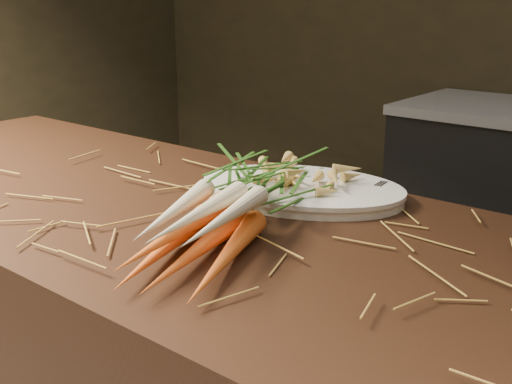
% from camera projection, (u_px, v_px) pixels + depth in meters
% --- Properties ---
extents(straw_bedding, '(1.40, 0.60, 0.02)m').
position_uv_depth(straw_bedding, '(249.00, 223.00, 1.08)').
color(straw_bedding, '#A48833').
rests_on(straw_bedding, main_counter).
extents(root_veg_bunch, '(0.34, 0.57, 0.10)m').
position_uv_depth(root_veg_bunch, '(239.00, 199.00, 1.07)').
color(root_veg_bunch, '#ED5A18').
rests_on(root_veg_bunch, main_counter).
extents(serving_platter, '(0.46, 0.37, 0.02)m').
position_uv_depth(serving_platter, '(301.00, 191.00, 1.25)').
color(serving_platter, white).
rests_on(serving_platter, main_counter).
extents(roasted_veg_heap, '(0.23, 0.19, 0.04)m').
position_uv_depth(roasted_veg_heap, '(302.00, 175.00, 1.24)').
color(roasted_veg_heap, gold).
rests_on(roasted_veg_heap, serving_platter).
extents(serving_fork, '(0.03, 0.15, 0.00)m').
position_uv_depth(serving_fork, '(372.00, 196.00, 1.18)').
color(serving_fork, silver).
rests_on(serving_fork, serving_platter).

